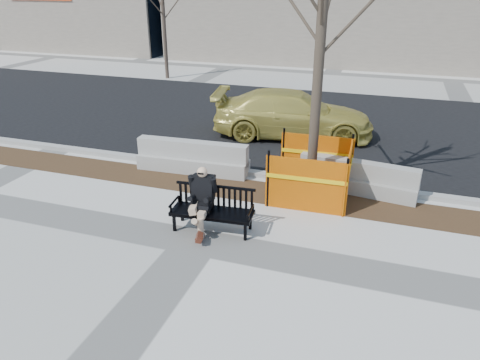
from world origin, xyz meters
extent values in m
plane|color=beige|center=(0.00, 0.00, 0.00)|extent=(120.00, 120.00, 0.00)
cube|color=#47301C|center=(0.00, 2.60, 0.00)|extent=(40.00, 1.20, 0.02)
cube|color=black|center=(0.00, 8.80, 0.00)|extent=(60.00, 10.40, 0.01)
cube|color=#9E9B93|center=(0.00, 3.55, 0.06)|extent=(60.00, 0.25, 0.12)
imported|color=gold|center=(0.33, 7.12, 0.00)|extent=(5.45, 2.97, 1.50)
camera|label=1|loc=(3.27, -7.05, 4.78)|focal=33.84mm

